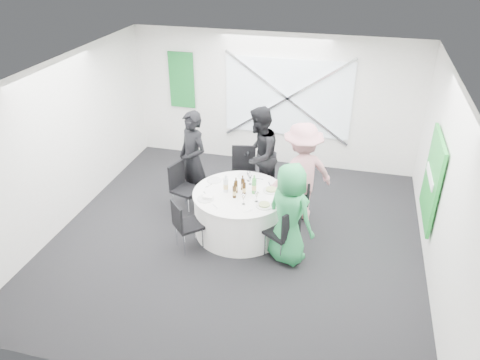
% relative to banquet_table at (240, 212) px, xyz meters
% --- Properties ---
extents(floor, '(6.00, 6.00, 0.00)m').
position_rel_banquet_table_xyz_m(floor, '(0.00, -0.20, -0.38)').
color(floor, black).
rests_on(floor, ground).
extents(ceiling, '(6.00, 6.00, 0.00)m').
position_rel_banquet_table_xyz_m(ceiling, '(0.00, -0.20, 2.42)').
color(ceiling, silver).
rests_on(ceiling, wall_back).
extents(wall_back, '(6.00, 0.00, 6.00)m').
position_rel_banquet_table_xyz_m(wall_back, '(0.00, 2.80, 1.02)').
color(wall_back, silver).
rests_on(wall_back, floor).
extents(wall_front, '(6.00, 0.00, 6.00)m').
position_rel_banquet_table_xyz_m(wall_front, '(0.00, -3.20, 1.02)').
color(wall_front, silver).
rests_on(wall_front, floor).
extents(wall_left, '(0.00, 6.00, 6.00)m').
position_rel_banquet_table_xyz_m(wall_left, '(-3.00, -0.20, 1.02)').
color(wall_left, silver).
rests_on(wall_left, floor).
extents(wall_right, '(0.00, 6.00, 6.00)m').
position_rel_banquet_table_xyz_m(wall_right, '(3.00, -0.20, 1.02)').
color(wall_right, silver).
rests_on(wall_right, floor).
extents(window_panel, '(2.60, 0.03, 1.60)m').
position_rel_banquet_table_xyz_m(window_panel, '(0.30, 2.76, 1.12)').
color(window_panel, silver).
rests_on(window_panel, wall_back).
extents(window_brace_a, '(2.63, 0.05, 1.84)m').
position_rel_banquet_table_xyz_m(window_brace_a, '(0.30, 2.72, 1.12)').
color(window_brace_a, silver).
rests_on(window_brace_a, window_panel).
extents(window_brace_b, '(2.63, 0.05, 1.84)m').
position_rel_banquet_table_xyz_m(window_brace_b, '(0.30, 2.72, 1.12)').
color(window_brace_b, silver).
rests_on(window_brace_b, window_panel).
extents(green_banner, '(0.55, 0.04, 1.20)m').
position_rel_banquet_table_xyz_m(green_banner, '(-2.00, 2.75, 1.32)').
color(green_banner, '#166F2A').
rests_on(green_banner, wall_back).
extents(green_sign, '(0.05, 1.20, 1.40)m').
position_rel_banquet_table_xyz_m(green_sign, '(2.94, 0.40, 0.82)').
color(green_sign, green).
rests_on(green_sign, wall_right).
extents(banquet_table, '(1.56, 1.56, 0.76)m').
position_rel_banquet_table_xyz_m(banquet_table, '(0.00, 0.00, 0.00)').
color(banquet_table, white).
rests_on(banquet_table, floor).
extents(chair_back, '(0.55, 0.56, 1.02)m').
position_rel_banquet_table_xyz_m(chair_back, '(-0.23, 1.13, 0.22)').
color(chair_back, black).
rests_on(chair_back, floor).
extents(chair_back_left, '(0.54, 0.54, 0.94)m').
position_rel_banquet_table_xyz_m(chair_back_left, '(-1.17, 0.38, 0.17)').
color(chair_back_left, black).
rests_on(chair_back_left, floor).
extents(chair_back_right, '(0.51, 0.51, 0.82)m').
position_rel_banquet_table_xyz_m(chair_back_right, '(0.90, 0.55, 0.10)').
color(chair_back_right, black).
rests_on(chair_back_right, floor).
extents(chair_front_right, '(0.59, 0.58, 0.93)m').
position_rel_banquet_table_xyz_m(chair_front_right, '(0.86, -0.56, 0.17)').
color(chair_front_right, black).
rests_on(chair_front_right, floor).
extents(chair_front_left, '(0.56, 0.56, 0.87)m').
position_rel_banquet_table_xyz_m(chair_front_left, '(-0.73, -0.70, 0.13)').
color(chair_front_left, black).
rests_on(chair_front_left, floor).
extents(person_man_back_left, '(0.79, 0.73, 1.81)m').
position_rel_banquet_table_xyz_m(person_man_back_left, '(-1.06, 0.70, 0.52)').
color(person_man_back_left, black).
rests_on(person_man_back_left, floor).
extents(person_man_back, '(0.54, 0.92, 1.83)m').
position_rel_banquet_table_xyz_m(person_man_back, '(0.06, 1.14, 0.54)').
color(person_man_back, black).
rests_on(person_man_back, floor).
extents(person_woman_pink, '(1.28, 1.11, 1.83)m').
position_rel_banquet_table_xyz_m(person_woman_pink, '(0.92, 0.62, 0.53)').
color(person_woman_pink, '#C57F87').
rests_on(person_woman_pink, floor).
extents(person_woman_green, '(0.96, 0.86, 1.65)m').
position_rel_banquet_table_xyz_m(person_woman_green, '(0.90, -0.53, 0.44)').
color(person_woman_green, '#258B4A').
rests_on(person_woman_green, floor).
extents(plate_back, '(0.25, 0.25, 0.01)m').
position_rel_banquet_table_xyz_m(plate_back, '(-0.06, 0.57, 0.39)').
color(plate_back, silver).
rests_on(plate_back, banquet_table).
extents(plate_back_left, '(0.25, 0.25, 0.01)m').
position_rel_banquet_table_xyz_m(plate_back_left, '(-0.54, 0.29, 0.39)').
color(plate_back_left, silver).
rests_on(plate_back_left, banquet_table).
extents(plate_back_right, '(0.28, 0.28, 0.04)m').
position_rel_banquet_table_xyz_m(plate_back_right, '(0.48, 0.19, 0.40)').
color(plate_back_right, silver).
rests_on(plate_back_right, banquet_table).
extents(plate_front_right, '(0.27, 0.27, 0.04)m').
position_rel_banquet_table_xyz_m(plate_front_right, '(0.47, -0.30, 0.40)').
color(plate_front_right, silver).
rests_on(plate_front_right, banquet_table).
extents(plate_front_left, '(0.27, 0.27, 0.01)m').
position_rel_banquet_table_xyz_m(plate_front_left, '(-0.49, -0.33, 0.39)').
color(plate_front_left, silver).
rests_on(plate_front_left, banquet_table).
extents(napkin, '(0.16, 0.11, 0.04)m').
position_rel_banquet_table_xyz_m(napkin, '(-0.45, -0.32, 0.42)').
color(napkin, white).
rests_on(napkin, plate_front_left).
extents(beer_bottle_a, '(0.06, 0.06, 0.27)m').
position_rel_banquet_table_xyz_m(beer_bottle_a, '(-0.07, -0.01, 0.48)').
color(beer_bottle_a, '#37200A').
rests_on(beer_bottle_a, banquet_table).
extents(beer_bottle_b, '(0.06, 0.06, 0.26)m').
position_rel_banquet_table_xyz_m(beer_bottle_b, '(0.01, 0.12, 0.48)').
color(beer_bottle_b, '#37200A').
rests_on(beer_bottle_b, banquet_table).
extents(beer_bottle_c, '(0.06, 0.06, 0.27)m').
position_rel_banquet_table_xyz_m(beer_bottle_c, '(0.08, -0.03, 0.48)').
color(beer_bottle_c, '#37200A').
rests_on(beer_bottle_c, banquet_table).
extents(beer_bottle_d, '(0.06, 0.06, 0.27)m').
position_rel_banquet_table_xyz_m(beer_bottle_d, '(-0.05, -0.16, 0.48)').
color(beer_bottle_d, '#37200A').
rests_on(beer_bottle_d, banquet_table).
extents(green_water_bottle, '(0.08, 0.08, 0.33)m').
position_rel_banquet_table_xyz_m(green_water_bottle, '(0.22, 0.05, 0.51)').
color(green_water_bottle, green).
rests_on(green_water_bottle, banquet_table).
extents(clear_water_bottle, '(0.08, 0.08, 0.30)m').
position_rel_banquet_table_xyz_m(clear_water_bottle, '(-0.24, -0.02, 0.50)').
color(clear_water_bottle, silver).
rests_on(clear_water_bottle, banquet_table).
extents(wine_glass_a, '(0.07, 0.07, 0.17)m').
position_rel_banquet_table_xyz_m(wine_glass_a, '(0.14, -0.33, 0.50)').
color(wine_glass_a, white).
rests_on(wine_glass_a, banquet_table).
extents(wine_glass_b, '(0.07, 0.07, 0.17)m').
position_rel_banquet_table_xyz_m(wine_glass_b, '(0.04, 0.43, 0.50)').
color(wine_glass_b, white).
rests_on(wine_glass_b, banquet_table).
extents(wine_glass_c, '(0.07, 0.07, 0.17)m').
position_rel_banquet_table_xyz_m(wine_glass_c, '(0.10, 0.32, 0.50)').
color(wine_glass_c, white).
rests_on(wine_glass_c, banquet_table).
extents(wine_glass_d, '(0.07, 0.07, 0.17)m').
position_rel_banquet_table_xyz_m(wine_glass_d, '(0.32, -0.20, 0.50)').
color(wine_glass_d, white).
rests_on(wine_glass_d, banquet_table).
extents(fork_a, '(0.12, 0.12, 0.01)m').
position_rel_banquet_table_xyz_m(fork_a, '(0.26, -0.51, 0.38)').
color(fork_a, silver).
rests_on(fork_a, banquet_table).
extents(knife_a, '(0.10, 0.13, 0.01)m').
position_rel_banquet_table_xyz_m(knife_a, '(0.54, -0.19, 0.38)').
color(knife_a, silver).
rests_on(knife_a, banquet_table).
extents(fork_b, '(0.08, 0.14, 0.01)m').
position_rel_banquet_table_xyz_m(fork_b, '(0.57, 0.09, 0.38)').
color(fork_b, silver).
rests_on(fork_b, banquet_table).
extents(knife_b, '(0.08, 0.14, 0.01)m').
position_rel_banquet_table_xyz_m(knife_b, '(0.42, 0.40, 0.38)').
color(knife_b, silver).
rests_on(knife_b, banquet_table).
extents(fork_c, '(0.09, 0.14, 0.01)m').
position_rel_banquet_table_xyz_m(fork_c, '(-0.38, 0.43, 0.38)').
color(fork_c, silver).
rests_on(fork_c, banquet_table).
extents(knife_c, '(0.08, 0.14, 0.01)m').
position_rel_banquet_table_xyz_m(knife_c, '(-0.57, 0.09, 0.38)').
color(knife_c, silver).
rests_on(knife_c, banquet_table).
extents(fork_d, '(0.15, 0.02, 0.01)m').
position_rel_banquet_table_xyz_m(fork_d, '(0.20, 0.54, 0.38)').
color(fork_d, silver).
rests_on(fork_d, banquet_table).
extents(knife_d, '(0.15, 0.03, 0.01)m').
position_rel_banquet_table_xyz_m(knife_d, '(-0.12, 0.56, 0.38)').
color(knife_d, silver).
rests_on(knife_d, banquet_table).
extents(fork_e, '(0.10, 0.13, 0.01)m').
position_rel_banquet_table_xyz_m(fork_e, '(-0.55, -0.18, 0.38)').
color(fork_e, silver).
rests_on(fork_e, banquet_table).
extents(knife_e, '(0.12, 0.12, 0.01)m').
position_rel_banquet_table_xyz_m(knife_e, '(-0.27, -0.51, 0.38)').
color(knife_e, silver).
rests_on(knife_e, banquet_table).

